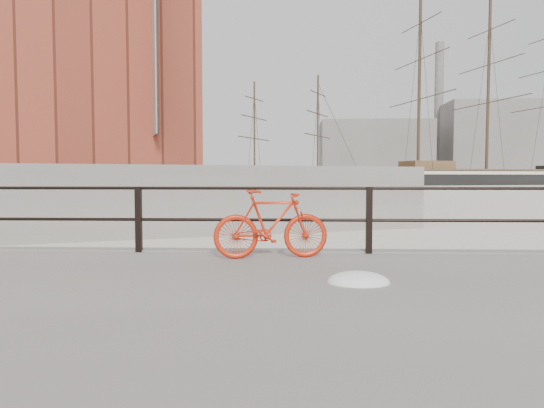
% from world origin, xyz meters
% --- Properties ---
extents(far_quay, '(78.44, 148.07, 1.80)m').
position_xyz_m(far_quay, '(-40.00, 72.00, 0.90)').
color(far_quay, gray).
rests_on(far_quay, ground).
extents(bicycle, '(1.63, 0.51, 0.97)m').
position_xyz_m(bicycle, '(-4.95, -0.65, 0.84)').
color(bicycle, red).
rests_on(bicycle, promenade).
extents(barque_black, '(70.41, 41.30, 37.38)m').
position_xyz_m(barque_black, '(33.50, 89.41, 0.00)').
color(barque_black, black).
rests_on(barque_black, ground).
extents(schooner_mid, '(28.57, 21.05, 19.17)m').
position_xyz_m(schooner_mid, '(-5.83, 75.79, 0.00)').
color(schooner_mid, white).
rests_on(schooner_mid, ground).
extents(schooner_left, '(24.22, 15.81, 17.15)m').
position_xyz_m(schooner_left, '(-33.82, 69.12, 0.00)').
color(schooner_left, beige).
rests_on(schooner_left, ground).
extents(workboat_near, '(12.49, 7.50, 7.00)m').
position_xyz_m(workboat_near, '(-25.40, 28.45, 0.00)').
color(workboat_near, black).
rests_on(workboat_near, ground).
extents(workboat_far, '(9.62, 9.09, 7.00)m').
position_xyz_m(workboat_far, '(-26.77, 41.34, 0.00)').
color(workboat_far, black).
rests_on(workboat_far, ground).
extents(apartment_mustard, '(26.02, 22.15, 22.20)m').
position_xyz_m(apartment_mustard, '(-29.49, 40.65, 12.90)').
color(apartment_mustard, gold).
rests_on(apartment_mustard, far_quay).
extents(apartment_cream, '(24.16, 21.40, 21.20)m').
position_xyz_m(apartment_cream, '(-38.11, 61.98, 12.40)').
color(apartment_cream, beige).
rests_on(apartment_cream, far_quay).
extents(apartment_grey, '(26.02, 22.15, 23.20)m').
position_xyz_m(apartment_grey, '(-46.35, 82.38, 13.40)').
color(apartment_grey, gray).
rests_on(apartment_grey, far_quay).
extents(apartment_brick, '(27.87, 22.90, 21.20)m').
position_xyz_m(apartment_brick, '(-54.97, 103.70, 12.40)').
color(apartment_brick, brown).
rests_on(apartment_brick, far_quay).
extents(industrial_west, '(32.00, 18.00, 18.00)m').
position_xyz_m(industrial_west, '(20.00, 140.00, 9.00)').
color(industrial_west, gray).
rests_on(industrial_west, ground).
extents(industrial_mid, '(26.00, 20.00, 24.00)m').
position_xyz_m(industrial_mid, '(55.00, 145.00, 12.00)').
color(industrial_mid, gray).
rests_on(industrial_mid, ground).
extents(smokestack, '(2.80, 2.80, 44.00)m').
position_xyz_m(smokestack, '(42.00, 150.00, 22.00)').
color(smokestack, gray).
rests_on(smokestack, ground).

